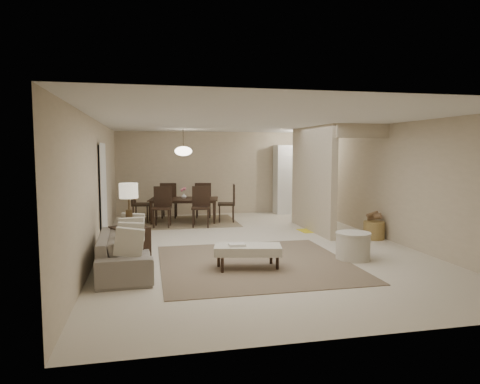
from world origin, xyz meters
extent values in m
plane|color=beige|center=(0.00, 0.00, 0.00)|extent=(9.00, 9.00, 0.00)
plane|color=white|center=(0.00, 0.00, 2.50)|extent=(9.00, 9.00, 0.00)
plane|color=#B7A78B|center=(0.00, 4.50, 1.25)|extent=(6.00, 0.00, 6.00)
plane|color=#B7A78B|center=(-3.00, 0.00, 1.25)|extent=(0.00, 9.00, 9.00)
plane|color=#B7A78B|center=(3.00, 0.00, 1.25)|extent=(0.00, 9.00, 9.00)
cube|color=#B7A78B|center=(1.80, 1.25, 1.25)|extent=(0.15, 2.50, 2.50)
cube|color=black|center=(-2.97, 0.60, 1.02)|extent=(0.04, 0.90, 2.04)
cube|color=white|center=(2.35, 4.15, 1.05)|extent=(1.20, 0.55, 2.10)
cylinder|color=white|center=(2.30, 3.20, 2.46)|extent=(0.44, 0.44, 0.05)
cube|color=brown|center=(-0.30, -1.43, 0.01)|extent=(3.20, 3.20, 0.01)
imported|color=gray|center=(-2.45, -1.43, 0.30)|extent=(2.09, 0.88, 0.60)
cube|color=beige|center=(-0.50, -1.73, 0.32)|extent=(1.16, 0.71, 0.14)
cylinder|color=black|center=(-0.95, -1.91, 0.12)|extent=(0.05, 0.05, 0.24)
cylinder|color=black|center=(-0.05, -1.91, 0.12)|extent=(0.05, 0.05, 0.24)
cylinder|color=black|center=(-0.95, -1.55, 0.12)|extent=(0.05, 0.05, 0.24)
cylinder|color=black|center=(-0.05, -1.55, 0.12)|extent=(0.05, 0.05, 0.24)
cube|color=black|center=(-2.40, -0.85, 0.31)|extent=(0.73, 0.73, 0.61)
cylinder|color=#4A371F|center=(-2.40, -0.85, 0.76)|extent=(0.12, 0.12, 0.30)
cylinder|color=#4A371F|center=(-2.40, -0.85, 1.04)|extent=(0.03, 0.03, 0.26)
cylinder|color=beige|center=(-2.40, -0.85, 1.24)|extent=(0.32, 0.32, 0.26)
cylinder|color=beige|center=(1.47, -1.54, 0.24)|extent=(0.62, 0.62, 0.48)
cylinder|color=olive|center=(2.75, 0.00, 0.19)|extent=(0.53, 0.53, 0.39)
cube|color=#857052|center=(-1.13, 3.12, 0.01)|extent=(2.80, 2.10, 0.01)
imported|color=black|center=(-1.13, 3.12, 0.32)|extent=(1.97, 1.31, 0.64)
imported|color=white|center=(-1.13, 3.12, 0.71)|extent=(0.17, 0.17, 0.14)
cube|color=yellow|center=(1.92, 1.20, 0.01)|extent=(0.89, 0.57, 0.01)
cylinder|color=#4A371F|center=(-1.13, 3.12, 2.25)|extent=(0.02, 0.02, 0.50)
ellipsoid|color=#FFEAC6|center=(-1.13, 3.12, 1.92)|extent=(0.46, 0.46, 0.25)
camera|label=1|loc=(-2.07, -8.41, 1.92)|focal=32.00mm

